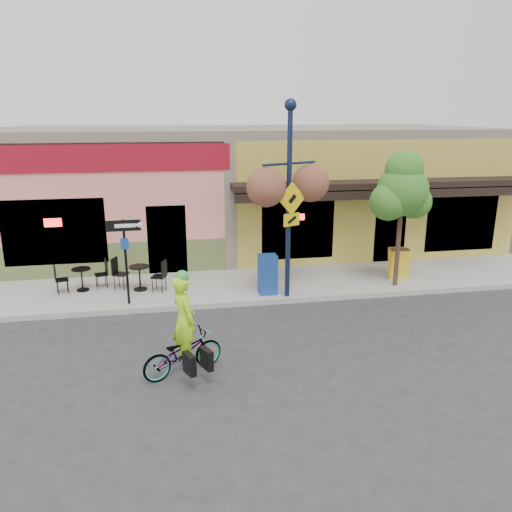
% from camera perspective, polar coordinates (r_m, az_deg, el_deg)
% --- Properties ---
extents(ground, '(90.00, 90.00, 0.00)m').
position_cam_1_polar(ground, '(13.24, 3.40, -6.28)').
color(ground, '#2D2D30').
rests_on(ground, ground).
extents(sidewalk, '(24.00, 3.00, 0.15)m').
position_cam_1_polar(sidewalk, '(15.04, 1.64, -3.18)').
color(sidewalk, '#9E9B93').
rests_on(sidewalk, ground).
extents(curb, '(24.00, 0.12, 0.15)m').
position_cam_1_polar(curb, '(13.71, 2.87, -5.13)').
color(curb, '#A8A59E').
rests_on(curb, ground).
extents(building, '(18.20, 8.20, 4.50)m').
position_cam_1_polar(building, '(19.81, -1.57, 7.98)').
color(building, '#F28677').
rests_on(building, ground).
extents(bicycle, '(1.79, 1.23, 0.89)m').
position_cam_1_polar(bicycle, '(10.15, -8.37, -10.92)').
color(bicycle, maroon).
rests_on(bicycle, ground).
extents(cyclist_rider, '(0.66, 0.78, 1.80)m').
position_cam_1_polar(cyclist_rider, '(9.95, -8.18, -8.57)').
color(cyclist_rider, '#AAFD1A').
rests_on(cyclist_rider, ground).
extents(lamp_post, '(1.80, 1.28, 5.23)m').
position_cam_1_polar(lamp_post, '(13.18, 3.76, 6.16)').
color(lamp_post, '#121E3A').
rests_on(lamp_post, sidewalk).
extents(one_way_sign, '(0.88, 0.22, 2.27)m').
position_cam_1_polar(one_way_sign, '(13.35, -14.62, -0.74)').
color(one_way_sign, black).
rests_on(one_way_sign, sidewalk).
extents(cafe_set_left, '(1.56, 1.07, 0.85)m').
position_cam_1_polar(cafe_set_left, '(14.95, -19.30, -2.19)').
color(cafe_set_left, black).
rests_on(cafe_set_left, sidewalk).
extents(cafe_set_right, '(1.71, 1.27, 0.92)m').
position_cam_1_polar(cafe_set_right, '(14.54, -13.17, -2.06)').
color(cafe_set_right, black).
rests_on(cafe_set_right, sidewalk).
extents(newspaper_box_blue, '(0.50, 0.44, 1.11)m').
position_cam_1_polar(newspaper_box_blue, '(13.87, 1.34, -2.10)').
color(newspaper_box_blue, navy).
rests_on(newspaper_box_blue, sidewalk).
extents(newspaper_box_grey, '(0.40, 0.37, 0.82)m').
position_cam_1_polar(newspaper_box_grey, '(14.23, 1.37, -2.24)').
color(newspaper_box_grey, silver).
rests_on(newspaper_box_grey, sidewalk).
extents(street_tree, '(2.03, 2.03, 3.94)m').
position_cam_1_polar(street_tree, '(14.76, 16.15, 4.06)').
color(street_tree, '#3D7A26').
rests_on(street_tree, sidewalk).
extents(sandwich_board, '(0.61, 0.49, 0.94)m').
position_cam_1_polar(sandwich_board, '(15.60, 16.20, -1.02)').
color(sandwich_board, yellow).
rests_on(sandwich_board, sidewalk).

